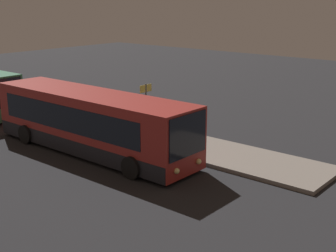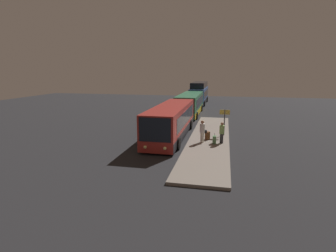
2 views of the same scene
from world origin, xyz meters
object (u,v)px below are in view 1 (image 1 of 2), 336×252
at_px(bus_lead, 91,123).
at_px(passenger_boarding, 183,118).
at_px(sign_post, 146,98).
at_px(suitcase, 180,132).
at_px(trash_bin, 154,130).
at_px(passenger_waiting, 165,123).

distance_m(bus_lead, passenger_boarding, 4.91).
bearing_deg(sign_post, suitcase, -13.47).
relative_size(passenger_boarding, trash_bin, 2.62).
height_order(bus_lead, sign_post, bus_lead).
relative_size(passenger_boarding, sign_post, 0.73).
relative_size(bus_lead, passenger_waiting, 6.37).
xyz_separation_m(suitcase, trash_bin, (-1.19, -0.63, 0.02)).
xyz_separation_m(bus_lead, passenger_boarding, (1.97, 4.49, -0.31)).
bearing_deg(passenger_waiting, passenger_boarding, 48.69).
bearing_deg(bus_lead, passenger_waiting, 55.32).
bearing_deg(suitcase, sign_post, 166.53).
xyz_separation_m(bus_lead, passenger_waiting, (2.05, 2.96, -0.26)).
bearing_deg(passenger_boarding, trash_bin, 139.31).
bearing_deg(trash_bin, passenger_boarding, 50.90).
height_order(passenger_waiting, suitcase, passenger_waiting).
distance_m(passenger_waiting, trash_bin, 1.27).
height_order(passenger_waiting, trash_bin, passenger_waiting).
height_order(bus_lead, passenger_waiting, bus_lead).
height_order(passenger_boarding, trash_bin, passenger_boarding).
bearing_deg(sign_post, passenger_boarding, -3.47).
distance_m(passenger_boarding, sign_post, 2.83).
distance_m(suitcase, trash_bin, 1.34).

